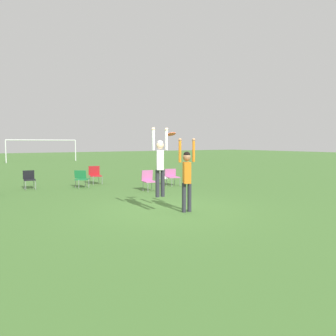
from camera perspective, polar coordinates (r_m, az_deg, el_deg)
ground_plane at (r=10.12m, az=0.13°, el=-7.35°), size 120.00×120.00×0.00m
person_jumping at (r=9.60m, az=-1.40°, el=1.30°), size 0.55×0.45×2.04m
person_defending at (r=9.70m, az=3.29°, el=-0.85°), size 0.60×0.49×2.20m
frisbee at (r=9.80m, az=0.57°, el=5.91°), size 0.28×0.26×0.10m
camping_chair_0 at (r=15.52m, az=-14.85°, el=-1.62°), size 0.75×0.83×0.78m
camping_chair_1 at (r=13.98m, az=-3.40°, el=-1.94°), size 0.57×0.61×0.88m
camping_chair_3 at (r=15.79m, az=-23.02°, el=-1.61°), size 0.53×0.56×0.83m
camping_chair_4 at (r=16.70m, az=-12.58°, el=-0.98°), size 0.66×0.71×0.89m
camping_chair_5 at (r=15.70m, az=0.72°, el=-1.34°), size 0.67×0.71×0.80m
cooler_box at (r=18.62m, az=-0.99°, el=-1.29°), size 0.46×0.39×0.39m
soccer_goal at (r=36.99m, az=-21.04°, el=3.85°), size 7.10×0.10×2.35m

